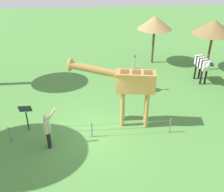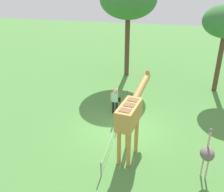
# 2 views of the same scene
# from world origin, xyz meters

# --- Properties ---
(ground_plane) EXTENTS (60.00, 60.00, 0.00)m
(ground_plane) POSITION_xyz_m (0.00, 0.00, 0.00)
(ground_plane) COLOR #4C843D
(giraffe) EXTENTS (3.93, 1.15, 3.25)m
(giraffe) POSITION_xyz_m (-1.67, -0.68, 2.11)
(giraffe) COLOR #BC8942
(giraffe) RESTS_ON ground_plane
(visitor) EXTENTS (0.54, 0.58, 1.77)m
(visitor) POSITION_xyz_m (1.79, 0.71, 0.90)
(visitor) COLOR black
(visitor) RESTS_ON ground_plane
(zebra) EXTENTS (0.54, 1.82, 1.66)m
(zebra) POSITION_xyz_m (-6.88, -4.70, 1.16)
(zebra) COLOR black
(zebra) RESTS_ON ground_plane
(ostrich) EXTENTS (0.70, 0.56, 2.25)m
(ostrich) POSITION_xyz_m (-2.65, -3.85, 1.18)
(ostrich) COLOR #CC9E93
(ostrich) RESTS_ON ground_plane
(shade_hut_far) EXTENTS (2.74, 2.74, 3.41)m
(shade_hut_far) POSITION_xyz_m (-8.07, -6.56, 2.93)
(shade_hut_far) COLOR brown
(shade_hut_far) RESTS_ON ground_plane
(shade_hut_aside) EXTENTS (2.40, 2.40, 3.37)m
(shade_hut_aside) POSITION_xyz_m (-4.59, -8.16, 2.90)
(shade_hut_aside) COLOR brown
(shade_hut_aside) RESTS_ON ground_plane
(info_sign) EXTENTS (0.56, 0.21, 1.32)m
(info_sign) POSITION_xyz_m (2.89, -0.54, 0.95)
(info_sign) COLOR black
(info_sign) RESTS_ON ground_plane
(wire_fence) EXTENTS (7.05, 0.05, 0.75)m
(wire_fence) POSITION_xyz_m (0.00, 0.24, 0.40)
(wire_fence) COLOR slate
(wire_fence) RESTS_ON ground_plane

